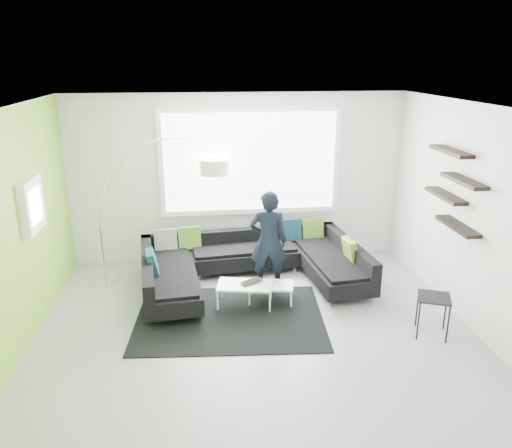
# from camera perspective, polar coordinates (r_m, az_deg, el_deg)

# --- Properties ---
(ground) EXTENTS (5.50, 5.50, 0.00)m
(ground) POSITION_cam_1_polar(r_m,az_deg,el_deg) (6.48, 0.01, -12.26)
(ground) COLOR gray
(ground) RESTS_ON ground
(room_shell) EXTENTS (5.54, 5.04, 2.82)m
(room_shell) POSITION_cam_1_polar(r_m,az_deg,el_deg) (5.97, 0.14, 3.89)
(room_shell) COLOR silver
(room_shell) RESTS_ON ground
(sectional_sofa) EXTENTS (3.44, 2.34, 0.70)m
(sectional_sofa) POSITION_cam_1_polar(r_m,az_deg,el_deg) (7.58, -0.41, -4.88)
(sectional_sofa) COLOR black
(sectional_sofa) RESTS_ON ground
(rug) EXTENTS (2.61, 1.98, 0.01)m
(rug) POSITION_cam_1_polar(r_m,az_deg,el_deg) (6.80, -3.01, -10.63)
(rug) COLOR black
(rug) RESTS_ON ground
(coffee_table) EXTENTS (1.07, 0.74, 0.32)m
(coffee_table) POSITION_cam_1_polar(r_m,az_deg,el_deg) (7.10, 0.22, -7.88)
(coffee_table) COLOR white
(coffee_table) RESTS_ON ground
(arc_lamp) EXTENTS (2.11, 0.91, 2.19)m
(arc_lamp) POSITION_cam_1_polar(r_m,az_deg,el_deg) (7.77, -17.57, 1.02)
(arc_lamp) COLOR silver
(arc_lamp) RESTS_ON ground
(side_table) EXTENTS (0.49, 0.49, 0.52)m
(side_table) POSITION_cam_1_polar(r_m,az_deg,el_deg) (6.69, 19.48, -9.84)
(side_table) COLOR black
(side_table) RESTS_ON ground
(person) EXTENTS (0.67, 0.54, 1.52)m
(person) POSITION_cam_1_polar(r_m,az_deg,el_deg) (7.31, 1.43, -1.96)
(person) COLOR black
(person) RESTS_ON ground
(laptop) EXTENTS (0.54, 0.53, 0.03)m
(laptop) POSITION_cam_1_polar(r_m,az_deg,el_deg) (6.99, -0.23, -6.73)
(laptop) COLOR black
(laptop) RESTS_ON coffee_table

